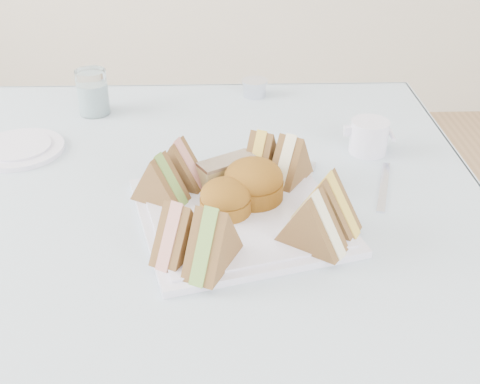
{
  "coord_description": "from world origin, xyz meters",
  "views": [
    {
      "loc": [
        0.07,
        -0.86,
        1.28
      ],
      "look_at": [
        0.09,
        -0.07,
        0.8
      ],
      "focal_mm": 45.0,
      "sensor_mm": 36.0,
      "label": 1
    }
  ],
  "objects_px": {
    "water_glass": "(93,92)",
    "serving_plate": "(240,216)",
    "table": "(195,355)",
    "creamer_jug": "(369,137)"
  },
  "relations": [
    {
      "from": "water_glass",
      "to": "creamer_jug",
      "type": "distance_m",
      "value": 0.59
    },
    {
      "from": "table",
      "to": "creamer_jug",
      "type": "bearing_deg",
      "value": 24.4
    },
    {
      "from": "table",
      "to": "creamer_jug",
      "type": "relative_size",
      "value": 12.53
    },
    {
      "from": "creamer_jug",
      "to": "table",
      "type": "bearing_deg",
      "value": -154.33
    },
    {
      "from": "table",
      "to": "serving_plate",
      "type": "xyz_separation_m",
      "value": [
        0.09,
        -0.07,
        0.38
      ]
    },
    {
      "from": "table",
      "to": "creamer_jug",
      "type": "height_order",
      "value": "creamer_jug"
    },
    {
      "from": "water_glass",
      "to": "serving_plate",
      "type": "bearing_deg",
      "value": -54.18
    },
    {
      "from": "water_glass",
      "to": "table",
      "type": "bearing_deg",
      "value": -58.61
    },
    {
      "from": "table",
      "to": "water_glass",
      "type": "xyz_separation_m",
      "value": [
        -0.21,
        0.35,
        0.42
      ]
    },
    {
      "from": "water_glass",
      "to": "creamer_jug",
      "type": "bearing_deg",
      "value": -19.54
    }
  ]
}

